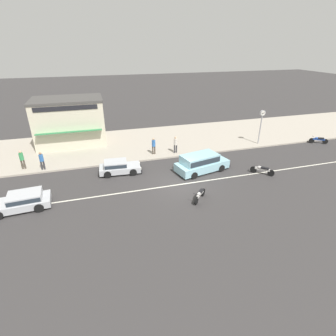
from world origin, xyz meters
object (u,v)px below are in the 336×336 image
object	(u,v)px
pedestrian_by_shop	(176,143)
motorcycle_2	(319,140)
minivan_pale_blue_3	(201,162)
street_clock	(262,120)
pedestrian_near_clock	(22,158)
motorcycle_1	(200,195)
pedestrian_far_end	(42,160)
shopfront_corner_warung	(70,121)
hatchback_silver_1	(118,167)
hatchback_silver_0	(22,201)
pedestrian_mid_kerb	(154,145)
motorcycle_0	(262,170)

from	to	relation	value
pedestrian_by_shop	motorcycle_2	bearing A→B (deg)	-5.47
minivan_pale_blue_3	street_clock	world-z (taller)	street_clock
pedestrian_near_clock	motorcycle_1	bearing A→B (deg)	-34.33
motorcycle_1	pedestrian_near_clock	bearing A→B (deg)	145.67
pedestrian_near_clock	pedestrian_far_end	world-z (taller)	pedestrian_near_clock
motorcycle_2	shopfront_corner_warung	bearing A→B (deg)	164.15
street_clock	hatchback_silver_1	bearing A→B (deg)	-170.37
motorcycle_1	hatchback_silver_0	bearing A→B (deg)	168.61
minivan_pale_blue_3	motorcycle_2	distance (m)	15.48
pedestrian_mid_kerb	pedestrian_by_shop	xyz separation A→B (m)	(2.16, -0.28, 0.03)
motorcycle_1	hatchback_silver_1	bearing A→B (deg)	129.97
motorcycle_2	pedestrian_by_shop	size ratio (longest dim) A/B	1.04
motorcycle_0	pedestrian_mid_kerb	world-z (taller)	pedestrian_mid_kerb
motorcycle_0	motorcycle_2	size ratio (longest dim) A/B	0.85
shopfront_corner_warung	motorcycle_2	bearing A→B (deg)	-15.85
motorcycle_2	pedestrian_far_end	world-z (taller)	pedestrian_far_end
motorcycle_0	pedestrian_far_end	size ratio (longest dim) A/B	0.93
motorcycle_1	pedestrian_by_shop	xyz separation A→B (m)	(0.96, 8.61, 0.72)
minivan_pale_blue_3	pedestrian_mid_kerb	size ratio (longest dim) A/B	3.05
minivan_pale_blue_3	pedestrian_far_end	size ratio (longest dim) A/B	3.13
motorcycle_0	pedestrian_far_end	xyz separation A→B (m)	(-17.85, 5.89, 0.66)
hatchback_silver_0	pedestrian_near_clock	bearing A→B (deg)	99.36
minivan_pale_blue_3	hatchback_silver_0	bearing A→B (deg)	-172.09
motorcycle_2	pedestrian_near_clock	bearing A→B (deg)	176.69
pedestrian_near_clock	pedestrian_by_shop	xyz separation A→B (m)	(13.85, -0.19, -0.00)
motorcycle_2	street_clock	xyz separation A→B (m)	(-6.65, 1.52, 2.37)
hatchback_silver_0	motorcycle_1	size ratio (longest dim) A/B	2.91
hatchback_silver_1	pedestrian_by_shop	size ratio (longest dim) A/B	2.15
hatchback_silver_0	shopfront_corner_warung	size ratio (longest dim) A/B	0.57
pedestrian_far_end	motorcycle_1	bearing A→B (deg)	-35.97
pedestrian_near_clock	pedestrian_by_shop	bearing A→B (deg)	-0.78
motorcycle_1	pedestrian_mid_kerb	size ratio (longest dim) A/B	0.84
hatchback_silver_1	motorcycle_2	size ratio (longest dim) A/B	2.06
hatchback_silver_1	pedestrian_mid_kerb	bearing A→B (deg)	37.61
hatchback_silver_0	minivan_pale_blue_3	bearing A→B (deg)	7.91
pedestrian_near_clock	motorcycle_0	bearing A→B (deg)	-18.53
pedestrian_near_clock	shopfront_corner_warung	bearing A→B (deg)	55.27
hatchback_silver_0	shopfront_corner_warung	xyz separation A→B (m)	(2.87, 12.08, 1.99)
motorcycle_2	pedestrian_mid_kerb	size ratio (longest dim) A/B	1.07
hatchback_silver_0	motorcycle_0	bearing A→B (deg)	-0.36
shopfront_corner_warung	hatchback_silver_1	bearing A→B (deg)	-65.00
minivan_pale_blue_3	pedestrian_mid_kerb	distance (m)	5.54
motorcycle_1	motorcycle_2	xyz separation A→B (m)	(17.09, 7.07, 0.00)
motorcycle_2	motorcycle_0	bearing A→B (deg)	-155.37
motorcycle_1	street_clock	world-z (taller)	street_clock
hatchback_silver_0	motorcycle_0	size ratio (longest dim) A/B	2.71
motorcycle_1	pedestrian_far_end	bearing A→B (deg)	144.03
motorcycle_1	shopfront_corner_warung	xyz separation A→B (m)	(-8.96, 14.46, 2.16)
hatchback_silver_0	pedestrian_by_shop	world-z (taller)	pedestrian_by_shop
pedestrian_near_clock	shopfront_corner_warung	distance (m)	7.04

